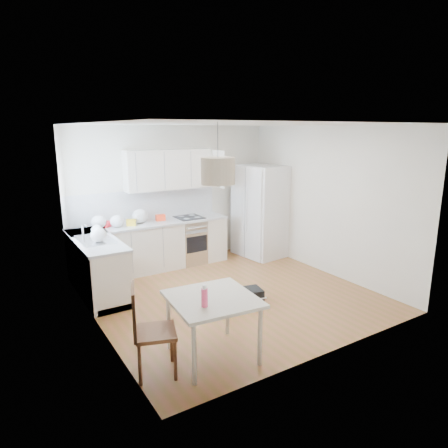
% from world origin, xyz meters
% --- Properties ---
extents(floor, '(4.20, 4.20, 0.00)m').
position_xyz_m(floor, '(0.00, 0.00, 0.00)').
color(floor, brown).
rests_on(floor, ground).
extents(ceiling, '(4.20, 4.20, 0.00)m').
position_xyz_m(ceiling, '(0.00, 0.00, 2.70)').
color(ceiling, white).
rests_on(ceiling, wall_back).
extents(wall_back, '(4.20, 0.00, 4.20)m').
position_xyz_m(wall_back, '(0.00, 2.10, 1.35)').
color(wall_back, white).
rests_on(wall_back, floor).
extents(wall_left, '(0.00, 4.20, 4.20)m').
position_xyz_m(wall_left, '(-2.10, 0.00, 1.35)').
color(wall_left, white).
rests_on(wall_left, floor).
extents(wall_right, '(0.00, 4.20, 4.20)m').
position_xyz_m(wall_right, '(2.10, 0.00, 1.35)').
color(wall_right, white).
rests_on(wall_right, floor).
extents(window_glassblock, '(0.02, 1.00, 1.00)m').
position_xyz_m(window_glassblock, '(-2.09, 1.15, 1.75)').
color(window_glassblock, '#BFE0F9').
rests_on(window_glassblock, wall_left).
extents(cabinets_back, '(3.00, 0.60, 0.88)m').
position_xyz_m(cabinets_back, '(-0.60, 1.80, 0.44)').
color(cabinets_back, silver).
rests_on(cabinets_back, floor).
extents(cabinets_left, '(0.60, 1.80, 0.88)m').
position_xyz_m(cabinets_left, '(-1.80, 1.20, 0.44)').
color(cabinets_left, silver).
rests_on(cabinets_left, floor).
extents(counter_back, '(3.02, 0.64, 0.04)m').
position_xyz_m(counter_back, '(-0.60, 1.80, 0.90)').
color(counter_back, '#B4B6BA').
rests_on(counter_back, cabinets_back).
extents(counter_left, '(0.64, 1.82, 0.04)m').
position_xyz_m(counter_left, '(-1.80, 1.20, 0.90)').
color(counter_left, '#B4B6BA').
rests_on(counter_left, cabinets_left).
extents(backsplash_back, '(3.00, 0.01, 0.58)m').
position_xyz_m(backsplash_back, '(-0.60, 2.09, 1.21)').
color(backsplash_back, white).
rests_on(backsplash_back, wall_back).
extents(backsplash_left, '(0.01, 1.80, 0.58)m').
position_xyz_m(backsplash_left, '(-2.09, 1.20, 1.21)').
color(backsplash_left, white).
rests_on(backsplash_left, wall_left).
extents(upper_cabinets, '(1.70, 0.32, 0.75)m').
position_xyz_m(upper_cabinets, '(-0.15, 1.94, 1.88)').
color(upper_cabinets, silver).
rests_on(upper_cabinets, wall_back).
extents(range_oven, '(0.50, 0.61, 0.88)m').
position_xyz_m(range_oven, '(0.20, 1.80, 0.44)').
color(range_oven, silver).
rests_on(range_oven, floor).
extents(sink, '(0.50, 0.80, 0.16)m').
position_xyz_m(sink, '(-1.80, 1.15, 0.92)').
color(sink, silver).
rests_on(sink, counter_left).
extents(refrigerator, '(1.00, 1.04, 1.91)m').
position_xyz_m(refrigerator, '(1.71, 1.43, 0.95)').
color(refrigerator, white).
rests_on(refrigerator, floor).
extents(dining_table, '(1.03, 1.03, 0.75)m').
position_xyz_m(dining_table, '(-1.16, -1.43, 0.67)').
color(dining_table, '#BDB2A1').
rests_on(dining_table, floor).
extents(dining_chair, '(0.55, 0.55, 1.03)m').
position_xyz_m(dining_chair, '(-1.85, -1.38, 0.51)').
color(dining_chair, '#452C14').
rests_on(dining_chair, floor).
extents(drink_bottle, '(0.08, 0.08, 0.25)m').
position_xyz_m(drink_bottle, '(-1.35, -1.60, 0.87)').
color(drink_bottle, '#DC3D63').
rests_on(drink_bottle, dining_table).
extents(gym_bag, '(0.53, 0.40, 0.22)m').
position_xyz_m(gym_bag, '(0.03, -0.42, 0.11)').
color(gym_bag, black).
rests_on(gym_bag, floor).
extents(pendant_lamp, '(0.43, 0.43, 0.29)m').
position_xyz_m(pendant_lamp, '(-1.04, -1.36, 2.18)').
color(pendant_lamp, beige).
rests_on(pendant_lamp, ceiling).
extents(grocery_bag_a, '(0.26, 0.22, 0.23)m').
position_xyz_m(grocery_bag_a, '(-1.56, 1.84, 1.04)').
color(grocery_bag_a, silver).
rests_on(grocery_bag_a, counter_back).
extents(grocery_bag_b, '(0.25, 0.21, 0.22)m').
position_xyz_m(grocery_bag_b, '(-1.25, 1.75, 1.03)').
color(grocery_bag_b, silver).
rests_on(grocery_bag_b, counter_back).
extents(grocery_bag_c, '(0.29, 0.25, 0.26)m').
position_xyz_m(grocery_bag_c, '(-0.79, 1.85, 1.05)').
color(grocery_bag_c, silver).
rests_on(grocery_bag_c, counter_back).
extents(grocery_bag_d, '(0.19, 0.16, 0.17)m').
position_xyz_m(grocery_bag_d, '(-1.70, 1.42, 1.01)').
color(grocery_bag_d, silver).
rests_on(grocery_bag_d, counter_back).
extents(grocery_bag_e, '(0.25, 0.21, 0.22)m').
position_xyz_m(grocery_bag_e, '(-1.79, 0.98, 1.03)').
color(grocery_bag_e, silver).
rests_on(grocery_bag_e, counter_left).
extents(snack_orange, '(0.18, 0.12, 0.12)m').
position_xyz_m(snack_orange, '(-0.39, 1.85, 0.98)').
color(snack_orange, red).
rests_on(snack_orange, counter_back).
extents(snack_yellow, '(0.19, 0.16, 0.12)m').
position_xyz_m(snack_yellow, '(-1.00, 1.75, 0.98)').
color(snack_yellow, gold).
rests_on(snack_yellow, counter_back).
extents(snack_red, '(0.18, 0.16, 0.10)m').
position_xyz_m(snack_red, '(-1.41, 1.88, 0.97)').
color(snack_red, red).
rests_on(snack_red, counter_back).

